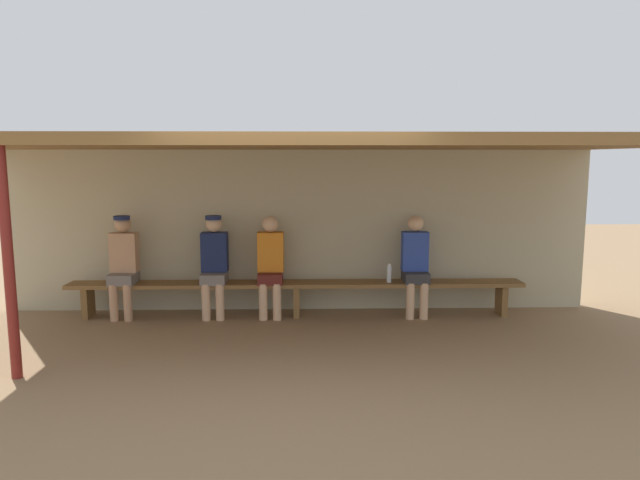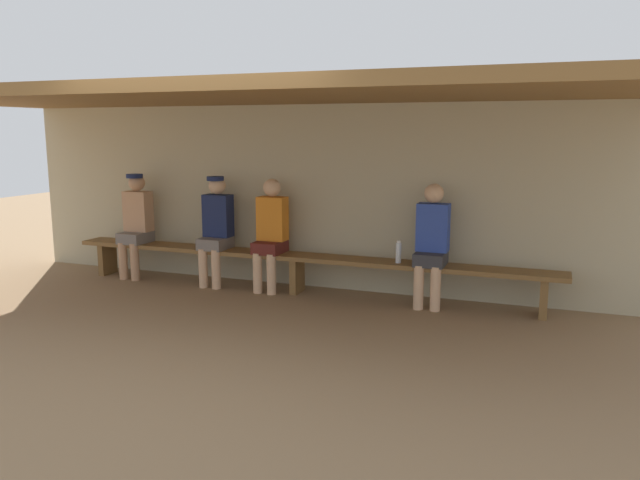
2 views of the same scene
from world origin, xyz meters
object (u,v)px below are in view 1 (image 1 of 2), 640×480
object	(u,v)px
player_middle	(123,262)
bench	(296,287)
water_bottle_blue	(389,274)
player_with_sunglasses	(415,262)
player_rightmost	(271,262)
support_post	(9,265)
player_in_white	(214,261)

from	to	relation	value
player_middle	bench	bearing A→B (deg)	-0.09
bench	water_bottle_blue	bearing A→B (deg)	-1.75
player_with_sunglasses	water_bottle_blue	xyz separation A→B (m)	(-0.35, -0.04, -0.15)
player_rightmost	player_with_sunglasses	size ratio (longest dim) A/B	1.00
player_with_sunglasses	player_rightmost	bearing A→B (deg)	180.00
support_post	bench	distance (m)	3.45
player_middle	water_bottle_blue	bearing A→B (deg)	-0.67
support_post	bench	bearing A→B (deg)	38.46
player_rightmost	player_middle	world-z (taller)	player_middle
player_rightmost	player_with_sunglasses	xyz separation A→B (m)	(1.92, 0.00, 0.00)
support_post	player_in_white	world-z (taller)	support_post
bench	player_with_sunglasses	xyz separation A→B (m)	(1.58, 0.00, 0.34)
player_with_sunglasses	water_bottle_blue	size ratio (longest dim) A/B	5.40
player_rightmost	player_middle	bearing A→B (deg)	179.99
player_rightmost	player_in_white	distance (m)	0.74
bench	player_rightmost	size ratio (longest dim) A/B	4.49
bench	player_rightmost	world-z (taller)	player_rightmost
player_with_sunglasses	player_in_white	xyz separation A→B (m)	(-2.66, 0.00, 0.02)
player_with_sunglasses	support_post	bearing A→B (deg)	-153.51
player_rightmost	bench	bearing A→B (deg)	-0.52
support_post	player_with_sunglasses	xyz separation A→B (m)	(4.22, 2.10, -0.37)
player_middle	water_bottle_blue	xyz separation A→B (m)	(3.49, -0.04, -0.17)
bench	player_middle	size ratio (longest dim) A/B	4.46
bench	player_with_sunglasses	bearing A→B (deg)	0.11
player_rightmost	player_with_sunglasses	bearing A→B (deg)	0.00
water_bottle_blue	player_in_white	bearing A→B (deg)	178.98
player_middle	water_bottle_blue	size ratio (longest dim) A/B	5.44
player_rightmost	player_in_white	world-z (taller)	player_in_white
water_bottle_blue	bench	bearing A→B (deg)	178.25
player_in_white	player_rightmost	bearing A→B (deg)	-0.04
player_rightmost	player_in_white	size ratio (longest dim) A/B	0.99
bench	player_middle	world-z (taller)	player_middle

